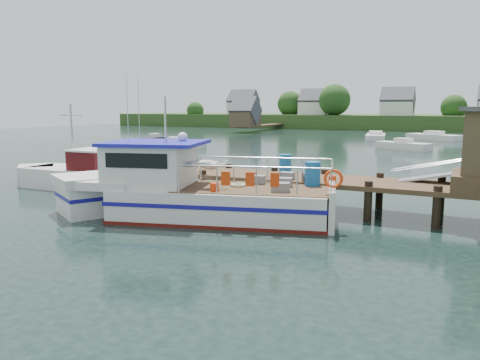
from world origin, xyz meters
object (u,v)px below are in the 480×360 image
at_px(dock, 428,164).
at_px(moored_far, 434,137).
at_px(lobster_boat, 186,192).
at_px(moored_a, 176,144).
at_px(work_boat, 81,175).
at_px(moored_d, 376,137).
at_px(moored_e, 155,140).
at_px(moored_rowboat, 136,161).
at_px(moored_b, 403,145).

xyz_separation_m(dock, moored_far, (-2.88, 49.55, -1.77)).
relative_size(lobster_boat, moored_far, 1.56).
bearing_deg(moored_a, moored_far, 50.90).
height_order(lobster_boat, work_boat, lobster_boat).
xyz_separation_m(dock, work_boat, (-17.85, -0.52, -1.51)).
distance_m(dock, moored_far, 49.67).
xyz_separation_m(dock, moored_d, (-10.17, 46.65, -1.78)).
relative_size(moored_a, moored_e, 1.48).
distance_m(dock, moored_rowboat, 22.70).
relative_size(lobster_boat, moored_e, 2.60).
bearing_deg(moored_rowboat, dock, -29.96).
xyz_separation_m(dock, moored_e, (-33.84, 28.21, -1.78)).
bearing_deg(moored_far, dock, -70.19).
relative_size(dock, moored_rowboat, 4.28).
height_order(work_boat, moored_far, work_boat).
xyz_separation_m(moored_rowboat, moored_b, (16.28, 23.92, 0.04)).
bearing_deg(moored_e, moored_b, -7.46).
bearing_deg(work_boat, moored_rowboat, 108.75).
height_order(dock, moored_d, dock).
distance_m(lobster_boat, moored_d, 50.58).
xyz_separation_m(dock, moored_rowboat, (-21.04, 8.32, -1.82)).
bearing_deg(lobster_boat, dock, 8.75).
xyz_separation_m(moored_rowboat, moored_d, (10.87, 38.33, 0.04)).
distance_m(moored_far, moored_a, 35.77).
bearing_deg(moored_d, moored_b, -47.77).
bearing_deg(dock, moored_d, 102.30).
bearing_deg(moored_far, moored_a, -117.79).
relative_size(lobster_boat, work_boat, 1.36).
height_order(moored_rowboat, moored_d, moored_d).
bearing_deg(lobster_boat, moored_far, 68.46).
bearing_deg(dock, moored_b, 98.39).
bearing_deg(moored_far, moored_d, -141.85).
relative_size(lobster_boat, moored_b, 2.02).
distance_m(moored_rowboat, moored_b, 28.94).
distance_m(dock, lobster_boat, 9.67).
xyz_separation_m(moored_far, moored_e, (-30.96, -21.34, -0.01)).
xyz_separation_m(work_boat, moored_d, (7.68, 47.17, -0.28)).
relative_size(lobster_boat, moored_a, 1.76).
bearing_deg(moored_a, lobster_boat, -50.40).
height_order(moored_far, moored_d, moored_far).
relative_size(moored_rowboat, moored_d, 0.51).
height_order(lobster_boat, moored_e, lobster_boat).
height_order(lobster_boat, moored_b, lobster_boat).
bearing_deg(moored_b, dock, -91.98).
distance_m(work_boat, moored_d, 47.79).
bearing_deg(dock, moored_rowboat, 158.42).
bearing_deg(moored_e, work_boat, -76.26).
distance_m(moored_a, moored_e, 7.36).
height_order(dock, moored_a, dock).
bearing_deg(lobster_boat, work_boat, 144.30).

